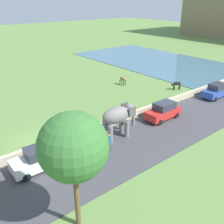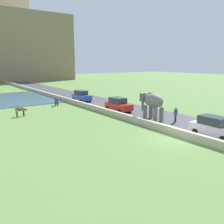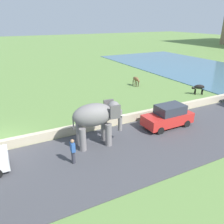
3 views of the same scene
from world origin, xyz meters
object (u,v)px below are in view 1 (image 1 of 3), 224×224
Objects in this scene: person_beside_elephant at (109,143)px; car_red at (163,111)px; car_blue at (216,91)px; cow_black at (177,84)px; elephant at (118,117)px; car_white at (40,158)px; cow_brown at (123,79)px.

car_red is (-1.42, 8.22, 0.03)m from person_beside_elephant.
car_blue is (0.00, 10.04, 0.00)m from car_red.
car_red is 1.00× the size of car_blue.
cow_black is (-4.97, 8.55, -0.06)m from car_red.
elephant is at bearing -89.79° from car_red.
car_red is (-0.02, 6.07, -1.14)m from elephant.
car_white is 21.05m from cow_brown.
elephant is at bearing 123.03° from person_beside_elephant.
person_beside_elephant is 0.41× the size of car_red.
car_red is 9.89m from cow_black.
cow_black is at bearing 110.86° from person_beside_elephant.
elephant is at bearing -71.14° from cow_black.
car_red is at bearing 90.01° from car_white.
person_beside_elephant is 0.41× the size of car_blue.
cow_brown is at bearing 135.28° from person_beside_elephant.
car_blue is 0.99× the size of car_white.
car_blue is 5.19m from cow_black.
cow_brown is (-12.63, 12.51, -0.04)m from person_beside_elephant.
person_beside_elephant is (1.39, -2.15, -1.16)m from elephant.
car_blue is 2.96× the size of cow_black.
cow_black is 0.97× the size of cow_brown.
elephant reaches higher than cow_black.
elephant is 15.50m from cow_black.
cow_brown is (-11.23, 10.36, -1.20)m from elephant.
car_white is at bearing -77.30° from cow_black.
person_beside_elephant is 17.94m from cow_black.
car_white reaches higher than person_beside_elephant.
car_white is at bearing -90.00° from car_blue.
car_blue is at bearing 89.99° from car_red.
car_red is at bearing -90.01° from car_blue.
cow_black is at bearing 108.86° from elephant.
car_blue is (-0.02, 16.11, -1.14)m from elephant.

